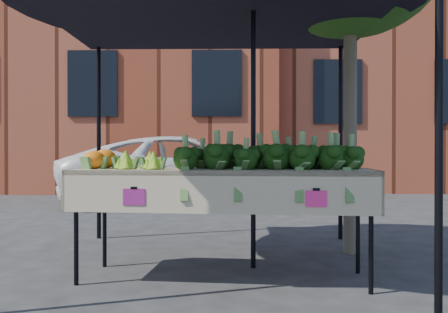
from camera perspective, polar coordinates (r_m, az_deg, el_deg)
ground at (r=4.35m, az=2.36°, el=-13.32°), size 90.00×90.00×0.00m
table at (r=4.18m, az=-0.05°, el=-7.58°), size 2.46×1.02×0.90m
canopy at (r=4.64m, az=-1.07°, el=4.60°), size 3.16×3.16×2.74m
broccoli_heap at (r=4.17m, az=4.90°, el=0.46°), size 1.55×0.58×0.27m
romanesco_cluster at (r=4.19m, az=-9.19°, el=0.03°), size 0.44×0.48×0.21m
cauliflower_pair at (r=4.35m, az=-13.80°, el=-0.10°), size 0.24×0.44×0.19m
vehicle at (r=10.18m, az=-4.40°, el=8.32°), size 1.74×2.45×4.85m
street_tree at (r=5.41m, az=14.00°, el=10.15°), size 1.98×1.98×3.89m
building_left at (r=17.30m, az=-15.77°, el=12.00°), size 12.00×8.00×9.00m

